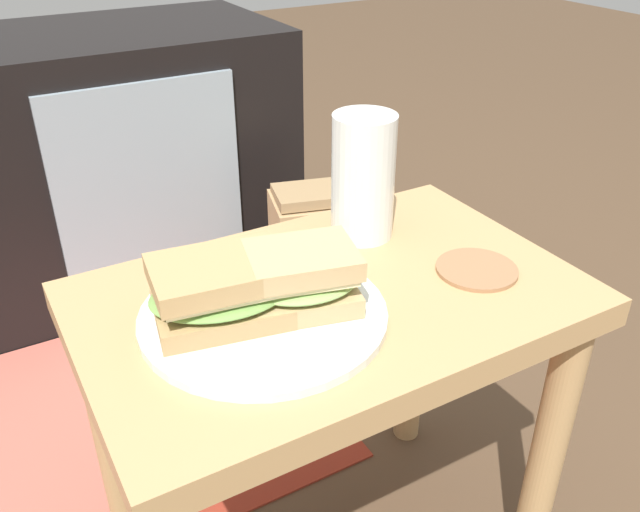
# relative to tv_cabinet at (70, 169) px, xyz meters

# --- Properties ---
(side_table) EXTENTS (0.56, 0.36, 0.46)m
(side_table) POSITION_rel_tv_cabinet_xyz_m (0.12, -0.95, 0.08)
(side_table) COLOR tan
(side_table) RESTS_ON ground
(tv_cabinet) EXTENTS (0.96, 0.46, 0.58)m
(tv_cabinet) POSITION_rel_tv_cabinet_xyz_m (0.00, 0.00, 0.00)
(tv_cabinet) COLOR black
(tv_cabinet) RESTS_ON ground
(plate) EXTENTS (0.26, 0.26, 0.01)m
(plate) POSITION_rel_tv_cabinet_xyz_m (0.03, -0.96, 0.17)
(plate) COLOR silver
(plate) RESTS_ON side_table
(sandwich_front) EXTENTS (0.16, 0.13, 0.07)m
(sandwich_front) POSITION_rel_tv_cabinet_xyz_m (-0.01, -0.95, 0.21)
(sandwich_front) COLOR tan
(sandwich_front) RESTS_ON plate
(sandwich_back) EXTENTS (0.14, 0.12, 0.07)m
(sandwich_back) POSITION_rel_tv_cabinet_xyz_m (0.07, -0.97, 0.21)
(sandwich_back) COLOR tan
(sandwich_back) RESTS_ON plate
(beer_glass) EXTENTS (0.08, 0.08, 0.16)m
(beer_glass) POSITION_rel_tv_cabinet_xyz_m (0.22, -0.85, 0.25)
(beer_glass) COLOR silver
(beer_glass) RESTS_ON side_table
(coaster) EXTENTS (0.10, 0.10, 0.01)m
(coaster) POSITION_rel_tv_cabinet_xyz_m (0.29, -1.00, 0.17)
(coaster) COLOR #996B47
(coaster) RESTS_ON side_table
(paper_bag) EXTENTS (0.24, 0.19, 0.33)m
(paper_bag) POSITION_rel_tv_cabinet_xyz_m (0.40, -0.45, -0.13)
(paper_bag) COLOR tan
(paper_bag) RESTS_ON ground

